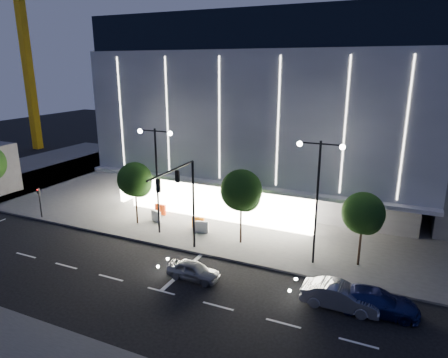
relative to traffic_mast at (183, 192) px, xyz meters
name	(u,v)px	position (x,y,z in m)	size (l,w,h in m)	color
ground	(148,274)	(-1.00, -3.34, -5.03)	(160.00, 160.00, 0.00)	black
sidewalk_museum	(303,187)	(4.00, 20.66, -4.95)	(70.00, 40.00, 0.15)	#474747
museum	(286,108)	(1.98, 18.97, 4.25)	(30.00, 25.80, 18.00)	#4C4C51
traffic_mast	(183,192)	(0.00, 0.00, 0.00)	(0.33, 5.89, 7.07)	black
street_lamp_west	(156,166)	(-4.00, 2.66, 0.93)	(3.16, 0.36, 9.00)	black
street_lamp_east	(318,185)	(9.00, 2.66, 0.93)	(3.16, 0.36, 9.00)	black
ped_signal_far	(40,199)	(-16.00, 1.16, -3.14)	(0.22, 0.24, 3.00)	black
tower_crane	(27,21)	(-41.92, 24.66, 15.48)	(32.00, 2.00, 28.50)	gold
tree_left	(135,181)	(-6.97, 3.68, -0.99)	(3.02, 3.02, 5.72)	black
tree_mid	(242,193)	(3.03, 3.68, -0.69)	(3.25, 3.25, 6.15)	black
tree_right	(363,215)	(12.03, 3.68, -1.14)	(2.91, 2.91, 5.51)	black
car_lead	(193,270)	(2.15, -2.65, -4.41)	(1.47, 3.65, 1.24)	gray
car_second	(340,296)	(11.59, -1.98, -4.28)	(1.57, 4.51, 1.49)	#9E9FA5
car_third	(375,301)	(13.50, -1.62, -4.32)	(1.98, 4.88, 1.41)	navy
barrier_a	(160,209)	(-6.24, 6.28, -4.38)	(1.10, 0.25, 1.00)	#F73E0D
barrier_b	(156,216)	(-5.66, 4.68, -4.38)	(1.10, 0.25, 1.00)	white
barrier_c	(198,223)	(-1.44, 4.86, -4.38)	(1.10, 0.25, 1.00)	orange
barrier_d	(202,227)	(-0.72, 4.14, -4.38)	(1.10, 0.25, 1.00)	#BEBEBE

